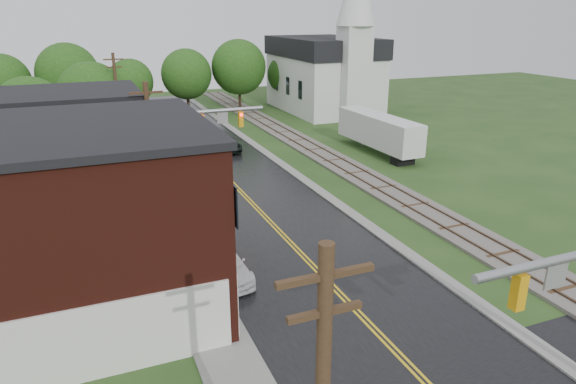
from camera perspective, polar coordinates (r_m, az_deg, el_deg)
main_road at (r=40.20m, az=-6.32°, el=1.12°), size 10.00×90.00×0.02m
curb_right at (r=46.36m, az=-1.64°, el=3.72°), size 0.80×70.00×0.12m
sidewalk_left at (r=34.42m, az=-13.92°, el=-2.56°), size 2.40×50.00×0.12m
brick_building at (r=23.46m, az=-26.12°, el=-3.66°), size 14.30×10.30×8.30m
yellow_house at (r=34.10m, az=-22.60°, el=1.99°), size 8.00×7.00×6.40m
darkred_building at (r=43.05m, az=-21.27°, el=4.18°), size 7.00×6.00×4.40m
church at (r=68.00m, az=4.43°, el=13.72°), size 10.40×18.40×20.00m
railroad at (r=48.08m, az=3.51°, el=4.40°), size 3.20×80.00×0.30m
traffic_signal_far at (r=35.28m, az=-10.69°, el=6.69°), size 7.34×0.43×7.20m
utility_pole_b at (r=30.03m, az=-14.87°, el=3.65°), size 1.80×0.28×9.00m
utility_pole_c at (r=51.50m, az=-18.39°, el=9.72°), size 1.80×0.28×9.00m
tree_left_c at (r=47.51m, az=-26.48°, el=7.68°), size 6.00×6.00×7.65m
tree_left_e at (r=53.27m, az=-20.79°, el=9.85°), size 6.40×6.40×8.16m
suv_dark at (r=49.18m, az=-7.12°, el=5.33°), size 2.64×5.10×1.38m
pickup_white at (r=25.93m, az=-7.20°, el=-7.95°), size 2.24×4.91×1.39m
semi_trailer at (r=48.49m, az=10.10°, el=6.72°), size 2.67×10.99×3.53m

